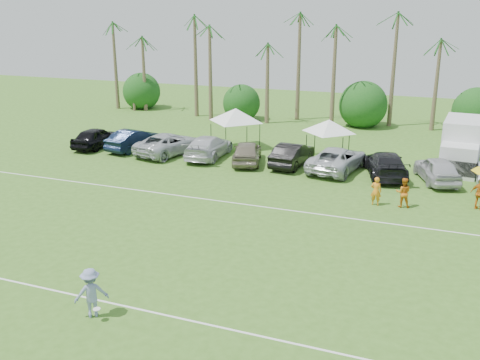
% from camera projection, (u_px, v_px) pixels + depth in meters
% --- Properties ---
extents(ground, '(120.00, 120.00, 0.00)m').
position_uv_depth(ground, '(24.00, 318.00, 19.25)').
color(ground, '#3C6B20').
rests_on(ground, ground).
extents(field_lines, '(80.00, 12.10, 0.01)m').
position_uv_depth(field_lines, '(141.00, 235.00, 26.37)').
color(field_lines, white).
rests_on(field_lines, ground).
extents(palm_tree_0, '(2.40, 2.40, 8.90)m').
position_uv_depth(palm_tree_0, '(107.00, 41.00, 58.37)').
color(palm_tree_0, brown).
rests_on(palm_tree_0, ground).
extents(palm_tree_1, '(2.40, 2.40, 9.90)m').
position_uv_depth(palm_tree_1, '(146.00, 33.00, 56.38)').
color(palm_tree_1, brown).
rests_on(palm_tree_1, ground).
extents(palm_tree_2, '(2.40, 2.40, 10.90)m').
position_uv_depth(palm_tree_2, '(189.00, 25.00, 54.40)').
color(palm_tree_2, brown).
rests_on(palm_tree_2, ground).
extents(palm_tree_3, '(2.40, 2.40, 11.90)m').
position_uv_depth(palm_tree_3, '(225.00, 17.00, 52.77)').
color(palm_tree_3, brown).
rests_on(palm_tree_3, ground).
extents(palm_tree_4, '(2.40, 2.40, 8.90)m').
position_uv_depth(palm_tree_4, '(263.00, 44.00, 52.17)').
color(palm_tree_4, brown).
rests_on(palm_tree_4, ground).
extents(palm_tree_5, '(2.40, 2.40, 9.90)m').
position_uv_depth(palm_tree_5, '(303.00, 36.00, 50.53)').
color(palm_tree_5, brown).
rests_on(palm_tree_5, ground).
extents(palm_tree_6, '(2.40, 2.40, 10.90)m').
position_uv_depth(palm_tree_6, '(345.00, 27.00, 48.89)').
color(palm_tree_6, brown).
rests_on(palm_tree_6, ground).
extents(palm_tree_7, '(2.40, 2.40, 11.90)m').
position_uv_depth(palm_tree_7, '(391.00, 17.00, 47.26)').
color(palm_tree_7, brown).
rests_on(palm_tree_7, ground).
extents(palm_tree_8, '(2.40, 2.40, 8.90)m').
position_uv_depth(palm_tree_8, '(448.00, 49.00, 46.31)').
color(palm_tree_8, brown).
rests_on(palm_tree_8, ground).
extents(bush_tree_0, '(4.00, 4.00, 4.00)m').
position_uv_depth(bush_tree_0, '(138.00, 93.00, 59.94)').
color(bush_tree_0, brown).
rests_on(bush_tree_0, ground).
extents(bush_tree_1, '(4.00, 4.00, 4.00)m').
position_uv_depth(bush_tree_1, '(247.00, 100.00, 55.46)').
color(bush_tree_1, brown).
rests_on(bush_tree_1, ground).
extents(bush_tree_2, '(4.00, 4.00, 4.00)m').
position_uv_depth(bush_tree_2, '(364.00, 107.00, 51.33)').
color(bush_tree_2, brown).
rests_on(bush_tree_2, ground).
extents(bush_tree_3, '(4.00, 4.00, 4.00)m').
position_uv_depth(bush_tree_3, '(476.00, 114.00, 47.88)').
color(bush_tree_3, brown).
rests_on(bush_tree_3, ground).
extents(sideline_player_a, '(0.62, 0.41, 1.67)m').
position_uv_depth(sideline_player_a, '(376.00, 191.00, 30.28)').
color(sideline_player_a, orange).
rests_on(sideline_player_a, ground).
extents(sideline_player_b, '(0.90, 0.74, 1.71)m').
position_uv_depth(sideline_player_b, '(403.00, 192.00, 29.97)').
color(sideline_player_b, orange).
rests_on(sideline_player_b, ground).
extents(sideline_player_c, '(1.16, 0.81, 1.83)m').
position_uv_depth(sideline_player_c, '(480.00, 194.00, 29.57)').
color(sideline_player_c, orange).
rests_on(sideline_player_c, ground).
extents(box_truck, '(2.85, 6.61, 3.33)m').
position_uv_depth(box_truck, '(462.00, 143.00, 37.42)').
color(box_truck, silver).
rests_on(box_truck, ground).
extents(canopy_tent_left, '(4.64, 4.64, 3.76)m').
position_uv_depth(canopy_tent_left, '(236.00, 108.00, 42.34)').
color(canopy_tent_left, black).
rests_on(canopy_tent_left, ground).
extents(canopy_tent_right, '(4.15, 4.15, 3.36)m').
position_uv_depth(canopy_tent_right, '(329.00, 120.00, 39.69)').
color(canopy_tent_right, black).
rests_on(canopy_tent_right, ground).
extents(frisbee_player, '(1.37, 1.31, 1.87)m').
position_uv_depth(frisbee_player, '(91.00, 293.00, 19.12)').
color(frisbee_player, '#7C87B1').
rests_on(frisbee_player, ground).
extents(parked_car_0, '(1.96, 4.87, 1.66)m').
position_uv_depth(parked_car_0, '(96.00, 137.00, 43.19)').
color(parked_car_0, black).
rests_on(parked_car_0, ground).
extents(parked_car_1, '(2.61, 5.26, 1.66)m').
position_uv_depth(parked_car_1, '(134.00, 140.00, 42.47)').
color(parked_car_1, black).
rests_on(parked_car_1, ground).
extents(parked_car_2, '(3.96, 6.42, 1.66)m').
position_uv_depth(parked_car_2, '(169.00, 144.00, 41.15)').
color(parked_car_2, '#B4B8BB').
rests_on(parked_car_2, ground).
extents(parked_car_3, '(2.63, 5.83, 1.66)m').
position_uv_depth(parked_car_3, '(209.00, 147.00, 40.25)').
color(parked_car_3, silver).
rests_on(parked_car_3, ground).
extents(parked_car_4, '(3.25, 5.22, 1.66)m').
position_uv_depth(parked_car_4, '(247.00, 152.00, 38.73)').
color(parked_car_4, gray).
rests_on(parked_car_4, ground).
extents(parked_car_5, '(2.15, 5.15, 1.66)m').
position_uv_depth(parked_car_5, '(292.00, 154.00, 38.06)').
color(parked_car_5, black).
rests_on(parked_car_5, ground).
extents(parked_car_6, '(3.67, 6.33, 1.66)m').
position_uv_depth(parked_car_6, '(337.00, 159.00, 36.87)').
color(parked_car_6, silver).
rests_on(parked_car_6, ground).
extents(parked_car_7, '(3.83, 6.13, 1.66)m').
position_uv_depth(parked_car_7, '(385.00, 164.00, 35.66)').
color(parked_car_7, black).
rests_on(parked_car_7, ground).
extents(parked_car_8, '(3.44, 5.24, 1.66)m').
position_uv_depth(parked_car_8, '(437.00, 169.00, 34.47)').
color(parked_car_8, '#BBBBBF').
rests_on(parked_car_8, ground).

